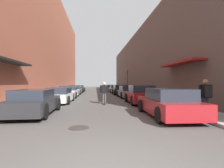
{
  "coord_description": "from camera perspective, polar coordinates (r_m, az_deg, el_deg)",
  "views": [
    {
      "loc": [
        -0.22,
        -3.08,
        1.57
      ],
      "look_at": [
        1.11,
        10.85,
        1.48
      ],
      "focal_mm": 28.0,
      "sensor_mm": 36.0,
      "label": 1
    }
  ],
  "objects": [
    {
      "name": "ground",
      "position": [
        22.25,
        -4.9,
        -3.69
      ],
      "size": [
        105.14,
        105.14,
        0.0
      ],
      "primitive_type": "plane",
      "color": "#4C4947"
    },
    {
      "name": "parked_car_left_1",
      "position": [
        14.47,
        -16.78,
        -3.57
      ],
      "size": [
        1.94,
        4.47,
        1.2
      ],
      "color": "silver",
      "rests_on": "ground"
    },
    {
      "name": "traffic_light",
      "position": [
        28.07,
        5.1,
        1.74
      ],
      "size": [
        0.16,
        0.22,
        3.44
      ],
      "color": "#2D2D2D",
      "rests_on": "curb_strip_right"
    },
    {
      "name": "parked_car_right_2",
      "position": [
        18.63,
        5.14,
        -2.59
      ],
      "size": [
        1.89,
        4.61,
        1.26
      ],
      "color": "gray",
      "rests_on": "ground"
    },
    {
      "name": "parked_car_left_0",
      "position": [
        9.44,
        -23.95,
        -5.47
      ],
      "size": [
        1.86,
        4.31,
        1.25
      ],
      "color": "#232326",
      "rests_on": "ground"
    },
    {
      "name": "parked_car_left_2",
      "position": [
        19.52,
        -13.84,
        -2.46
      ],
      "size": [
        1.9,
        4.59,
        1.26
      ],
      "color": "silver",
      "rests_on": "ground"
    },
    {
      "name": "parked_car_left_3",
      "position": [
        25.27,
        -12.03,
        -1.83
      ],
      "size": [
        1.91,
        4.77,
        1.27
      ],
      "color": "gray",
      "rests_on": "ground"
    },
    {
      "name": "parked_car_right_4",
      "position": [
        29.33,
        1.01,
        -1.59
      ],
      "size": [
        1.92,
        4.11,
        1.19
      ],
      "color": "silver",
      "rests_on": "ground"
    },
    {
      "name": "curb_strip_right",
      "position": [
        27.53,
        5.57,
        -2.8
      ],
      "size": [
        1.8,
        47.79,
        0.12
      ],
      "color": "#A3A099",
      "rests_on": "ground"
    },
    {
      "name": "manhole_cover",
      "position": [
        6.35,
        -10.78,
        -13.86
      ],
      "size": [
        0.7,
        0.7,
        0.02
      ],
      "color": "#332D28",
      "rests_on": "ground"
    },
    {
      "name": "skateboarder",
      "position": [
        12.92,
        -2.56,
        -2.13
      ],
      "size": [
        0.63,
        0.78,
        1.64
      ],
      "color": "black",
      "rests_on": "ground"
    },
    {
      "name": "pedestrian",
      "position": [
        8.88,
        28.33,
        -2.51
      ],
      "size": [
        0.65,
        0.36,
        1.62
      ],
      "color": "#2D3351",
      "rests_on": "curb_strip_right"
    },
    {
      "name": "building_row_left",
      "position": [
        28.72,
        -21.47,
        12.65
      ],
      "size": [
        4.9,
        47.79,
        15.4
      ],
      "color": "brown",
      "rests_on": "ground"
    },
    {
      "name": "parked_car_left_4",
      "position": [
        31.06,
        -10.69,
        -1.47
      ],
      "size": [
        1.94,
        4.83,
        1.2
      ],
      "color": "black",
      "rests_on": "ground"
    },
    {
      "name": "building_row_right",
      "position": [
        28.35,
        11.38,
        6.57
      ],
      "size": [
        4.9,
        47.79,
        9.29
      ],
      "color": "#564C47",
      "rests_on": "ground"
    },
    {
      "name": "parked_car_right_0",
      "position": [
        8.57,
        17.73,
        -5.94
      ],
      "size": [
        1.98,
        4.48,
        1.31
      ],
      "color": "maroon",
      "rests_on": "ground"
    },
    {
      "name": "parked_car_right_5",
      "position": [
        34.29,
        -0.11,
        -1.25
      ],
      "size": [
        2.06,
        4.16,
        1.22
      ],
      "color": "black",
      "rests_on": "ground"
    },
    {
      "name": "parked_car_right_3",
      "position": [
        23.88,
        2.73,
        -1.85
      ],
      "size": [
        2.06,
        4.59,
        1.32
      ],
      "color": "black",
      "rests_on": "ground"
    },
    {
      "name": "curb_strip_left",
      "position": [
        27.45,
        -15.59,
        -2.82
      ],
      "size": [
        1.8,
        47.79,
        0.12
      ],
      "color": "#A3A099",
      "rests_on": "ground"
    },
    {
      "name": "parked_car_right_1",
      "position": [
        13.38,
        9.35,
        -3.5
      ],
      "size": [
        1.95,
        3.96,
        1.4
      ],
      "color": "maroon",
      "rests_on": "ground"
    }
  ]
}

